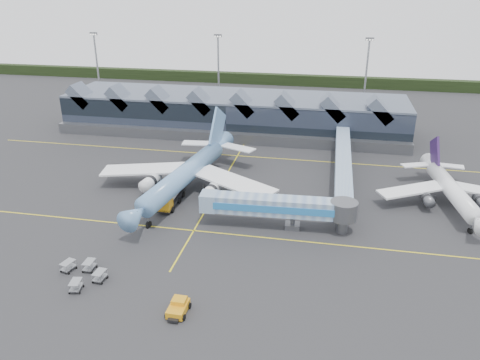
% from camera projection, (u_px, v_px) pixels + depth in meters
% --- Properties ---
extents(ground, '(260.00, 260.00, 0.00)m').
position_uv_depth(ground, '(206.00, 209.00, 83.52)').
color(ground, '#272729').
rests_on(ground, ground).
extents(taxi_stripes, '(120.00, 60.00, 0.01)m').
position_uv_depth(taxi_stripes, '(219.00, 187.00, 92.53)').
color(taxi_stripes, yellow).
rests_on(taxi_stripes, ground).
extents(tree_line_far, '(260.00, 4.00, 4.00)m').
position_uv_depth(tree_line_far, '(279.00, 79.00, 181.90)').
color(tree_line_far, black).
rests_on(tree_line_far, ground).
extents(terminal, '(90.00, 22.25, 12.52)m').
position_uv_depth(terminal, '(233.00, 113.00, 125.19)').
color(terminal, black).
rests_on(terminal, ground).
extents(light_masts, '(132.40, 42.56, 22.45)m').
position_uv_depth(light_masts, '(335.00, 77.00, 131.47)').
color(light_masts, gray).
rests_on(light_masts, ground).
extents(main_airliner, '(35.88, 41.65, 13.39)m').
position_uv_depth(main_airliner, '(188.00, 172.00, 89.16)').
color(main_airliner, '#6190C4').
rests_on(main_airliner, ground).
extents(regional_jet, '(26.21, 28.79, 9.88)m').
position_uv_depth(regional_jet, '(450.00, 188.00, 84.13)').
color(regional_jet, white).
rests_on(regional_jet, ground).
extents(jet_bridge, '(25.47, 4.84, 5.54)m').
position_uv_depth(jet_bridge, '(286.00, 207.00, 75.63)').
color(jet_bridge, '#6E8CB7').
rests_on(jet_bridge, ground).
extents(fuel_truck, '(3.18, 10.49, 3.51)m').
position_uv_depth(fuel_truck, '(171.00, 193.00, 84.94)').
color(fuel_truck, black).
rests_on(fuel_truck, ground).
extents(pushback_tug, '(2.50, 3.91, 1.71)m').
position_uv_depth(pushback_tug, '(178.00, 307.00, 57.22)').
color(pushback_tug, orange).
rests_on(pushback_tug, ground).
extents(baggage_carts, '(7.15, 6.84, 1.43)m').
position_uv_depth(baggage_carts, '(83.00, 273.00, 63.95)').
color(baggage_carts, '#94979C').
rests_on(baggage_carts, ground).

